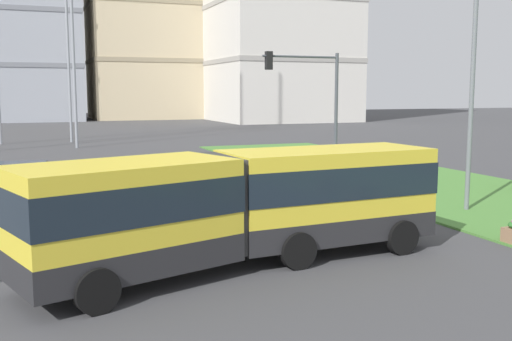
# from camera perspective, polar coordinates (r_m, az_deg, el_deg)

# --- Properties ---
(articulated_bus) EXTENTS (12.02, 4.70, 3.00)m
(articulated_bus) POSITION_cam_1_polar(r_m,az_deg,el_deg) (15.88, -1.40, -3.30)
(articulated_bus) COLOR yellow
(articulated_bus) RESTS_ON ground
(car_silver_hatch) EXTENTS (4.60, 2.49, 1.58)m
(car_silver_hatch) POSITION_cam_1_polar(r_m,az_deg,el_deg) (27.91, -21.58, -0.98)
(car_silver_hatch) COLOR #B7BABF
(car_silver_hatch) RESTS_ON ground
(traffic_light_far_right) EXTENTS (3.79, 0.28, 6.40)m
(traffic_light_far_right) POSITION_cam_1_polar(r_m,az_deg,el_deg) (27.75, 5.53, 6.96)
(traffic_light_far_right) COLOR #474C51
(traffic_light_far_right) RESTS_ON ground
(streetlight_median) EXTENTS (0.70, 0.28, 9.22)m
(streetlight_median) POSITION_cam_1_polar(r_m,az_deg,el_deg) (24.30, 19.96, 8.08)
(streetlight_median) COLOR slate
(streetlight_median) RESTS_ON ground
(apartment_tower_centre) EXTENTS (18.62, 15.33, 37.15)m
(apartment_tower_centre) POSITION_cam_1_polar(r_m,az_deg,el_deg) (106.54, -10.63, 14.98)
(apartment_tower_centre) COLOR beige
(apartment_tower_centre) RESTS_ON ground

